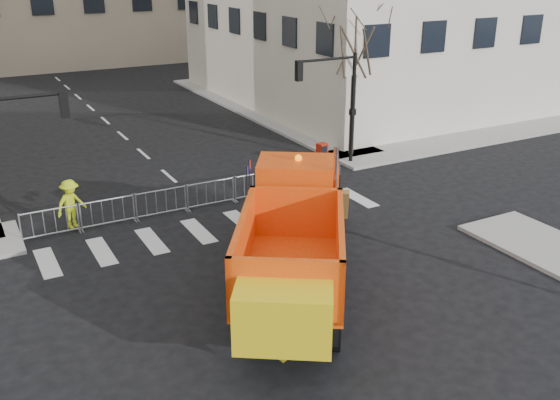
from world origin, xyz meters
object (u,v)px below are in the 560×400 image
cop_b (322,208)px  cop_c (328,206)px  cop_a (267,192)px  newspaper_box (322,154)px  plow_truck (294,238)px  worker (71,204)px

cop_b → cop_c: 0.30m
cop_a → cop_c: 2.92m
newspaper_box → cop_b: bearing=-133.6°
plow_truck → worker: 9.41m
cop_b → newspaper_box: bearing=-125.9°
cop_a → worker: 7.43m
cop_b → worker: (-8.08, 4.47, 0.13)m
cop_b → worker: worker is taller
worker → newspaper_box: (12.02, 1.82, -0.38)m
cop_b → worker: bearing=-32.7°
plow_truck → cop_b: 4.90m
worker → cop_b: bearing=-53.4°
cop_a → worker: worker is taller
plow_truck → worker: (-4.84, 8.03, -0.81)m
plow_truck → cop_c: plow_truck is taller
cop_c → newspaper_box: (3.65, 6.23, -0.23)m
cop_a → cop_b: cop_b is taller
newspaper_box → cop_a: bearing=-155.0°
worker → cop_c: bearing=-52.2°
cop_a → worker: size_ratio=0.88×
plow_truck → worker: size_ratio=5.79×
cop_a → cop_c: cop_c is taller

